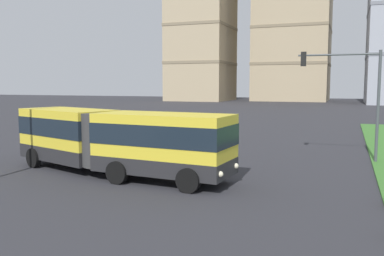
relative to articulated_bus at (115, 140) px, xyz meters
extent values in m
cube|color=yellow|center=(2.77, -0.54, 0.07)|extent=(6.19, 2.99, 2.55)
cube|color=#262628|center=(2.77, -0.54, -0.85)|extent=(6.21, 3.01, 0.70)
cube|color=#19232D|center=(2.77, -0.54, 0.50)|extent=(6.23, 3.04, 0.90)
cube|color=yellow|center=(-3.16, 0.70, 0.07)|extent=(5.72, 4.02, 2.55)
cube|color=#262628|center=(-3.16, 0.70, -0.85)|extent=(5.75, 4.05, 0.70)
cube|color=#19232D|center=(-3.16, 0.70, 0.50)|extent=(5.78, 4.07, 0.90)
cylinder|color=#383838|center=(-0.22, -0.29, 0.07)|extent=(2.40, 2.40, 2.45)
cylinder|color=black|center=(4.67, 0.56, -1.15)|extent=(1.02, 0.36, 1.00)
cylinder|color=black|center=(4.46, -1.93, -1.15)|extent=(1.02, 0.36, 1.00)
cylinder|color=black|center=(1.28, 0.84, -1.15)|extent=(1.02, 0.36, 1.00)
cylinder|color=black|center=(1.07, -1.65, -1.15)|extent=(1.02, 0.36, 1.00)
cylinder|color=black|center=(-3.99, 2.29, -1.15)|extent=(1.04, 0.58, 1.00)
cylinder|color=black|center=(-4.79, -0.08, -1.15)|extent=(1.04, 0.58, 1.00)
sphere|color=#F9EFC6|center=(5.86, 0.11, -0.85)|extent=(0.24, 0.24, 0.24)
sphere|color=#F9EFC6|center=(5.71, -1.69, -0.85)|extent=(0.24, 0.24, 0.24)
cube|color=maroon|center=(-2.27, 4.72, -1.07)|extent=(4.43, 1.88, 0.80)
cube|color=black|center=(-2.42, 4.72, -0.37)|extent=(2.41, 1.72, 0.60)
cylinder|color=black|center=(-0.79, 5.65, -1.33)|extent=(0.64, 0.23, 0.64)
cylinder|color=black|center=(-0.76, 3.85, -1.33)|extent=(0.64, 0.23, 0.64)
cylinder|color=black|center=(-3.79, 5.59, -1.33)|extent=(0.64, 0.23, 0.64)
cylinder|color=black|center=(-3.76, 3.79, -1.33)|extent=(0.64, 0.23, 0.64)
cylinder|color=#474C51|center=(11.76, 7.52, 1.39)|extent=(0.16, 0.16, 6.09)
cylinder|color=#474C51|center=(9.63, 7.52, 4.23)|extent=(4.26, 0.10, 0.10)
cube|color=black|center=(7.80, 7.52, 4.03)|extent=(0.28, 0.28, 0.80)
sphere|color=red|center=(7.80, 7.52, 4.28)|extent=(0.16, 0.16, 0.16)
sphere|color=yellow|center=(7.80, 7.52, 4.02)|extent=(0.16, 0.16, 0.16)
sphere|color=green|center=(7.80, 7.52, 3.76)|extent=(0.16, 0.16, 0.16)
cube|color=tan|center=(-26.27, 87.02, 17.04)|extent=(14.83, 16.89, 37.39)
cube|color=#85765B|center=(-26.27, 87.02, 8.04)|extent=(15.03, 17.09, 0.70)
cube|color=#85765B|center=(-26.27, 87.02, 17.39)|extent=(15.03, 17.09, 0.70)
cube|color=#85765B|center=(-3.85, 95.77, 7.75)|extent=(18.69, 19.77, 0.70)
cube|color=#85765B|center=(-3.85, 95.77, 16.81)|extent=(18.69, 19.77, 0.70)
camera|label=1|loc=(10.24, -16.81, 2.62)|focal=38.71mm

